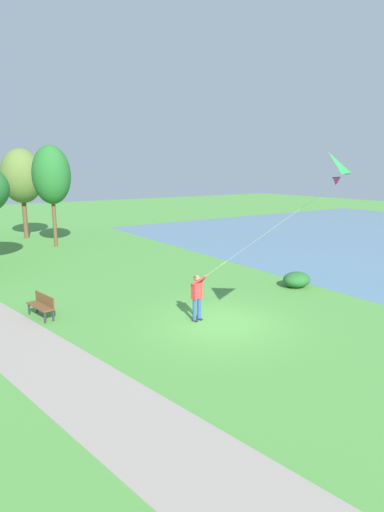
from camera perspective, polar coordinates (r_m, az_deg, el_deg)
name	(u,v)px	position (r m, az deg, el deg)	size (l,w,h in m)	color
ground_plane	(218,323)	(15.48, 3.57, -9.14)	(120.00, 120.00, 0.00)	#4C8E3D
walkway_path	(21,345)	(14.69, -22.29, -11.21)	(2.40, 32.00, 0.02)	gray
person_kite_flyer	(197,294)	(15.36, 0.72, -5.16)	(0.52, 0.62, 1.83)	#232328
flying_kite	(327,170)	(11.73, 17.99, 11.16)	(1.51, 5.03, 4.16)	green
park_bench_near_walkway	(42,304)	(16.86, -19.82, -6.22)	(0.70, 1.55, 0.88)	brown
tree_treeline_right	(51,175)	(31.41, -18.67, 10.42)	(2.63, 2.83, 7.18)	brown
tree_treeline_center	(22,176)	(36.21, -22.26, 10.06)	(3.24, 3.70, 7.13)	brown
lakeside_shrub	(297,280)	(20.48, 14.13, -3.15)	(1.40, 1.18, 0.74)	#236028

